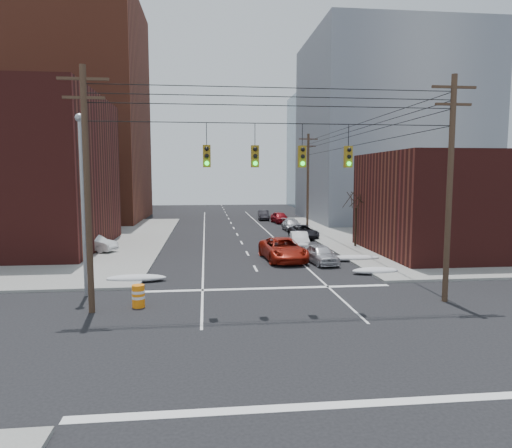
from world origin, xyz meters
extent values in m
plane|color=black|center=(0.00, 0.00, 0.00)|extent=(160.00, 160.00, 0.00)
cube|color=gray|center=(27.00, 27.00, 0.07)|extent=(40.00, 40.00, 0.15)
cube|color=brown|center=(-24.00, 48.00, 15.00)|extent=(24.00, 20.00, 30.00)
cube|color=#4A1916|center=(-26.00, 74.00, 6.00)|extent=(22.00, 18.00, 12.00)
cube|color=gray|center=(22.00, 44.00, 12.50)|extent=(22.00, 20.00, 25.00)
cube|color=gray|center=(24.00, 70.00, 11.00)|extent=(20.00, 18.00, 22.00)
cube|color=#4A1916|center=(18.00, 16.00, 4.00)|extent=(16.00, 12.00, 8.00)
cylinder|color=#473323|center=(-8.50, 3.00, 5.50)|extent=(0.28, 0.28, 11.00)
cube|color=#473323|center=(-8.50, 3.00, 10.40)|extent=(2.20, 0.12, 0.12)
cube|color=#473323|center=(-8.50, 3.00, 9.60)|extent=(1.80, 0.12, 0.12)
cylinder|color=#473323|center=(8.50, 3.00, 5.50)|extent=(0.28, 0.28, 11.00)
cube|color=#473323|center=(8.50, 3.00, 10.40)|extent=(2.20, 0.12, 0.12)
cube|color=#473323|center=(8.50, 3.00, 9.60)|extent=(1.80, 0.12, 0.12)
cylinder|color=#473323|center=(8.50, 34.00, 5.50)|extent=(0.28, 0.28, 11.00)
cube|color=#473323|center=(8.50, 34.00, 10.40)|extent=(2.20, 0.12, 0.12)
cube|color=#473323|center=(8.50, 34.00, 9.60)|extent=(1.80, 0.12, 0.12)
cylinder|color=black|center=(0.00, 3.00, 8.60)|extent=(17.00, 0.04, 0.04)
cylinder|color=black|center=(-3.20, 3.00, 8.10)|extent=(0.03, 0.03, 1.00)
cube|color=olive|center=(-3.20, 3.00, 7.10)|extent=(0.35, 0.30, 1.00)
sphere|color=black|center=(-3.20, 2.83, 7.42)|extent=(0.20, 0.20, 0.20)
sphere|color=black|center=(-3.20, 2.83, 7.10)|extent=(0.20, 0.20, 0.20)
sphere|color=#0CE526|center=(-3.20, 2.83, 6.78)|extent=(0.20, 0.20, 0.20)
cylinder|color=black|center=(-1.00, 3.00, 8.10)|extent=(0.03, 0.03, 1.00)
cube|color=olive|center=(-1.00, 3.00, 7.10)|extent=(0.35, 0.30, 1.00)
sphere|color=black|center=(-1.00, 2.83, 7.42)|extent=(0.20, 0.20, 0.20)
sphere|color=black|center=(-1.00, 2.83, 7.10)|extent=(0.20, 0.20, 0.20)
sphere|color=#0CE526|center=(-1.00, 2.83, 6.78)|extent=(0.20, 0.20, 0.20)
cylinder|color=black|center=(1.20, 3.00, 8.10)|extent=(0.03, 0.03, 1.00)
cube|color=olive|center=(1.20, 3.00, 7.10)|extent=(0.35, 0.30, 1.00)
sphere|color=black|center=(1.20, 2.83, 7.42)|extent=(0.20, 0.20, 0.20)
sphere|color=black|center=(1.20, 2.83, 7.10)|extent=(0.20, 0.20, 0.20)
sphere|color=#0CE526|center=(1.20, 2.83, 6.78)|extent=(0.20, 0.20, 0.20)
cylinder|color=black|center=(3.40, 3.00, 8.10)|extent=(0.03, 0.03, 1.00)
cube|color=olive|center=(3.40, 3.00, 7.10)|extent=(0.35, 0.30, 1.00)
sphere|color=black|center=(3.40, 2.83, 7.42)|extent=(0.20, 0.20, 0.20)
sphere|color=black|center=(3.40, 2.83, 7.10)|extent=(0.20, 0.20, 0.20)
sphere|color=#0CE526|center=(3.40, 2.83, 6.78)|extent=(0.20, 0.20, 0.20)
cylinder|color=gray|center=(-9.50, 6.00, 4.50)|extent=(0.18, 0.18, 9.00)
sphere|color=gray|center=(-9.50, 6.00, 9.10)|extent=(0.44, 0.44, 0.44)
cylinder|color=black|center=(9.60, 20.00, 1.75)|extent=(0.20, 0.20, 3.50)
cylinder|color=black|center=(9.98, 20.12, 4.07)|extent=(0.27, 0.82, 1.19)
cylinder|color=black|center=(9.82, 20.57, 4.16)|extent=(1.17, 0.54, 1.38)
cylinder|color=black|center=(9.17, 20.74, 4.19)|extent=(1.44, 1.00, 1.48)
cylinder|color=black|center=(9.20, 20.06, 4.07)|extent=(0.17, 0.84, 1.19)
cylinder|color=black|center=(9.15, 19.58, 4.16)|extent=(0.82, 0.99, 1.40)
cylinder|color=black|center=(9.66, 19.15, 4.19)|extent=(1.74, 0.21, 1.43)
cylinder|color=black|center=(9.93, 19.77, 4.07)|extent=(0.48, 0.73, 1.20)
ellipsoid|color=silver|center=(-7.40, 9.00, 0.21)|extent=(3.50, 1.08, 0.42)
ellipsoid|color=silver|center=(7.40, 9.50, 0.21)|extent=(3.00, 1.08, 0.42)
ellipsoid|color=silver|center=(7.40, 14.00, 0.21)|extent=(4.00, 1.08, 0.42)
imported|color=maroon|center=(2.35, 14.76, 0.82)|extent=(3.18, 6.10, 1.64)
imported|color=silver|center=(4.80, 13.21, 0.68)|extent=(2.09, 4.15, 1.35)
imported|color=white|center=(4.80, 20.70, 0.67)|extent=(1.83, 4.19, 1.34)
imported|color=black|center=(6.40, 26.36, 0.66)|extent=(2.56, 4.88, 1.31)
imported|color=#AEADB2|center=(6.40, 32.49, 0.65)|extent=(1.96, 4.53, 1.30)
imported|color=maroon|center=(6.40, 41.07, 0.74)|extent=(2.26, 4.53, 1.48)
imported|color=black|center=(4.80, 45.61, 0.68)|extent=(1.62, 4.16, 1.35)
imported|color=white|center=(-12.37, 19.51, 0.81)|extent=(4.26, 2.95, 1.33)
imported|color=#A1A1A6|center=(-14.33, 25.48, 0.78)|extent=(4.85, 2.95, 1.26)
imported|color=black|center=(-18.70, 22.22, 0.94)|extent=(5.63, 2.76, 1.58)
imported|color=#AFAFB4|center=(-17.76, 25.50, 0.93)|extent=(4.75, 2.26, 1.57)
cylinder|color=orange|center=(-6.50, 3.61, 0.54)|extent=(0.76, 0.76, 1.07)
cylinder|color=white|center=(-6.50, 3.61, 0.75)|extent=(0.77, 0.77, 0.13)
cylinder|color=white|center=(-6.50, 3.61, 0.48)|extent=(0.77, 0.77, 0.13)
camera|label=1|loc=(-3.26, -17.99, 6.22)|focal=32.00mm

